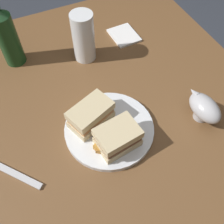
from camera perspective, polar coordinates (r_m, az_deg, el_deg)
ground_plane at (r=1.44m, az=0.32°, el=-16.29°), size 6.00×6.00×0.00m
dining_table at (r=1.10m, az=0.41°, el=-10.15°), size 1.10×0.92×0.74m
plate at (r=0.72m, az=-0.61°, el=-3.74°), size 0.25×0.25×0.02m
sandwich_half_left at (r=0.70m, az=-4.69°, el=-0.64°), size 0.11×0.14×0.06m
sandwich_half_right at (r=0.66m, az=1.22°, el=-5.58°), size 0.09×0.12×0.06m
potato_wedge_front at (r=0.69m, az=-2.06°, el=-5.90°), size 0.05×0.03×0.02m
potato_wedge_middle at (r=0.71m, az=-4.35°, el=-3.43°), size 0.04×0.05×0.02m
potato_wedge_back at (r=0.68m, az=-2.24°, el=-7.02°), size 0.04×0.05×0.02m
potato_wedge_left_edge at (r=0.68m, az=-2.47°, el=-6.81°), size 0.05×0.05×0.02m
pint_glass at (r=0.87m, az=-6.08°, el=15.65°), size 0.07×0.07×0.17m
gravy_boat at (r=0.76m, az=19.60°, el=0.92°), size 0.12×0.07×0.07m
cider_bottle at (r=0.89m, az=-22.20°, el=15.42°), size 0.07×0.07×0.27m
napkin at (r=1.00m, az=2.66°, el=16.46°), size 0.11×0.09×0.01m
fork at (r=0.72m, az=-21.18°, el=-12.22°), size 0.15×0.13×0.01m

